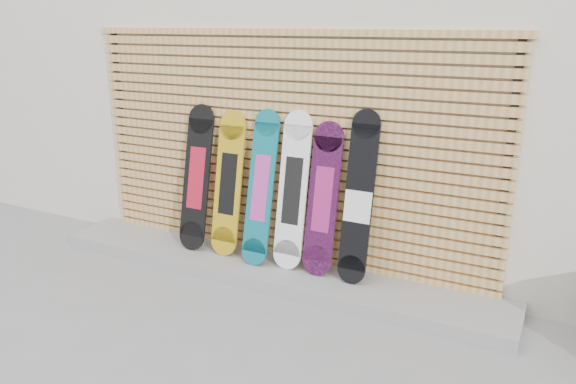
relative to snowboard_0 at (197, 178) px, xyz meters
name	(u,v)px	position (x,y,z in m)	size (l,w,h in m)	color
ground	(244,309)	(1.02, -0.77, -0.84)	(80.00, 80.00, 0.00)	gray
building	(422,67)	(1.52, 2.73, 0.96)	(12.00, 5.00, 3.60)	beige
concrete_step	(268,269)	(0.87, -0.09, -0.78)	(4.60, 0.70, 0.12)	gray
slat_wall	(282,147)	(0.87, 0.20, 0.36)	(4.26, 0.08, 2.29)	tan
snowboard_0	(197,178)	(0.00, 0.00, 0.00)	(0.30, 0.34, 1.45)	black
snowboard_1	(228,184)	(0.37, 0.02, -0.02)	(0.29, 0.31, 1.42)	#BF9514
snowboard_2	(261,188)	(0.75, -0.01, 0.00)	(0.26, 0.37, 1.46)	#0C6976
snowboard_3	(293,191)	(1.08, 0.02, 0.01)	(0.28, 0.30, 1.47)	white
snowboard_4	(323,199)	(1.38, 0.02, -0.03)	(0.28, 0.30, 1.39)	black
snowboard_5	(359,199)	(1.73, 0.01, 0.03)	(0.26, 0.31, 1.53)	black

